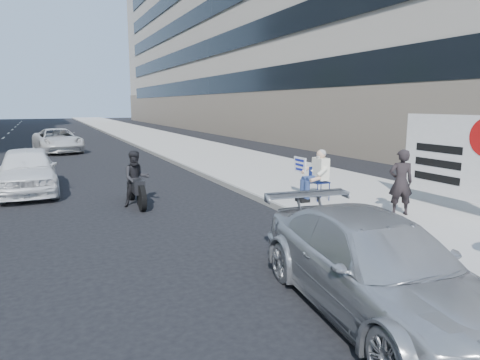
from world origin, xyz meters
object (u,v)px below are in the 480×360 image
protest_banner (457,157)px  motorcycle (136,181)px  white_sedan_near (27,170)px  pedestrian_woman (401,182)px  seated_protester (316,172)px  parked_sedan (375,266)px  white_sedan_far (57,140)px

protest_banner → motorcycle: size_ratio=1.50×
protest_banner → white_sedan_near: bearing=141.2°
pedestrian_woman → protest_banner: 1.49m
seated_protester → parked_sedan: seated_protester is taller
white_sedan_near → white_sedan_far: size_ratio=0.87×
pedestrian_woman → protest_banner: size_ratio=0.48×
pedestrian_woman → white_sedan_far: (-6.41, 18.45, -0.24)m
pedestrian_woman → white_sedan_far: size_ratio=0.32×
pedestrian_woman → white_sedan_near: bearing=-16.3°
white_sedan_far → parked_sedan: bearing=-89.8°
parked_sedan → motorcycle: (-1.54, 7.01, 0.03)m
pedestrian_woman → white_sedan_near: size_ratio=0.37×
pedestrian_woman → protest_banner: bearing=-166.4°
seated_protester → white_sedan_near: size_ratio=0.33×
protest_banner → white_sedan_near: 11.53m
protest_banner → white_sedan_near: (-8.98, 7.20, -0.72)m
pedestrian_woman → motorcycle: (-5.04, 3.92, -0.25)m
parked_sedan → motorcycle: size_ratio=2.04×
motorcycle → seated_protester: bearing=-23.6°
seated_protester → white_sedan_far: 17.35m
seated_protester → parked_sedan: (-2.62, -5.09, -0.27)m
pedestrian_woman → parked_sedan: pedestrian_woman is taller
seated_protester → white_sedan_far: bearing=108.6°
parked_sedan → motorcycle: bearing=110.0°
motorcycle → pedestrian_woman: bearing=-36.7°
white_sedan_far → motorcycle: motorcycle is taller
white_sedan_near → motorcycle: bearing=-49.5°
white_sedan_near → white_sedan_far: 11.60m
parked_sedan → motorcycle: 7.18m
seated_protester → motorcycle: 4.59m
protest_banner → seated_protester: bearing=134.3°
pedestrian_woman → white_sedan_near: (-7.61, 6.91, -0.20)m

